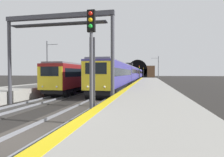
# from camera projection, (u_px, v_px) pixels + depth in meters

# --- Properties ---
(ground_plane) EXTENTS (320.00, 320.00, 0.00)m
(ground_plane) POSITION_uv_depth(u_px,v_px,m) (24.00, 142.00, 7.09)
(ground_plane) COLOR #282623
(platform_right) EXTENTS (112.00, 4.89, 1.04)m
(platform_right) POSITION_uv_depth(u_px,v_px,m) (148.00, 136.00, 6.17)
(platform_right) COLOR #9E9B93
(platform_right) RESTS_ON ground_plane
(platform_right_edge_strip) EXTENTS (112.00, 0.50, 0.01)m
(platform_right_edge_strip) POSITION_uv_depth(u_px,v_px,m) (85.00, 117.00, 6.59)
(platform_right_edge_strip) COLOR yellow
(platform_right_edge_strip) RESTS_ON platform_right
(track_main_line) EXTENTS (160.00, 2.94, 0.21)m
(track_main_line) POSITION_uv_depth(u_px,v_px,m) (24.00, 141.00, 7.09)
(track_main_line) COLOR #423D38
(track_main_line) RESTS_ON ground_plane
(train_main_approaching) EXTENTS (74.56, 2.90, 4.98)m
(train_main_approaching) POSITION_uv_depth(u_px,v_px,m) (132.00, 74.00, 53.34)
(train_main_approaching) COLOR navy
(train_main_approaching) RESTS_ON ground_plane
(train_adjacent_platform) EXTENTS (62.93, 3.14, 3.76)m
(train_adjacent_platform) POSITION_uv_depth(u_px,v_px,m) (113.00, 75.00, 48.88)
(train_adjacent_platform) COLOR maroon
(train_adjacent_platform) RESTS_ON ground_plane
(railway_signal_near) EXTENTS (0.39, 0.38, 5.64)m
(railway_signal_near) POSITION_uv_depth(u_px,v_px,m) (91.00, 57.00, 9.08)
(railway_signal_near) COLOR #4C4C54
(railway_signal_near) RESTS_ON ground_plane
(railway_signal_mid) EXTENTS (0.39, 0.38, 4.72)m
(railway_signal_mid) POSITION_uv_depth(u_px,v_px,m) (139.00, 72.00, 53.11)
(railway_signal_mid) COLOR #38383D
(railway_signal_mid) RESTS_ON ground_plane
(railway_signal_far) EXTENTS (0.39, 0.38, 5.35)m
(railway_signal_far) POSITION_uv_depth(u_px,v_px,m) (144.00, 72.00, 94.14)
(railway_signal_far) COLOR #38383D
(railway_signal_far) RESTS_ON ground_plane
(overhead_signal_gantry) EXTENTS (0.70, 9.02, 7.21)m
(overhead_signal_gantry) POSITION_uv_depth(u_px,v_px,m) (58.00, 36.00, 14.63)
(overhead_signal_gantry) COLOR #3F3F47
(overhead_signal_gantry) RESTS_ON ground_plane
(tunnel_portal) EXTENTS (2.53, 20.92, 11.71)m
(tunnel_portal) POSITION_uv_depth(u_px,v_px,m) (138.00, 71.00, 116.71)
(tunnel_portal) COLOR brown
(tunnel_portal) RESTS_ON ground_plane
(catenary_mast_near) EXTENTS (0.22, 2.06, 7.97)m
(catenary_mast_near) POSITION_uv_depth(u_px,v_px,m) (47.00, 64.00, 31.54)
(catenary_mast_near) COLOR #595B60
(catenary_mast_near) RESTS_ON ground_plane
(catenary_mast_far) EXTENTS (0.22, 2.38, 7.85)m
(catenary_mast_far) POSITION_uv_depth(u_px,v_px,m) (158.00, 68.00, 58.53)
(catenary_mast_far) COLOR #595B60
(catenary_mast_far) RESTS_ON ground_plane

